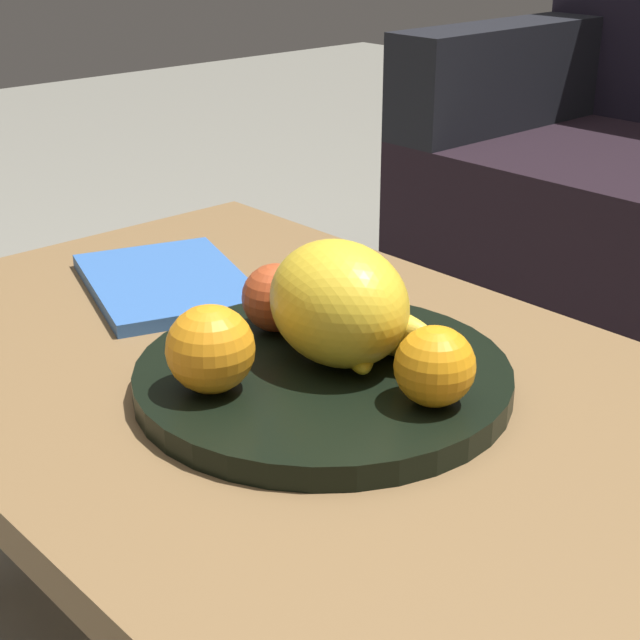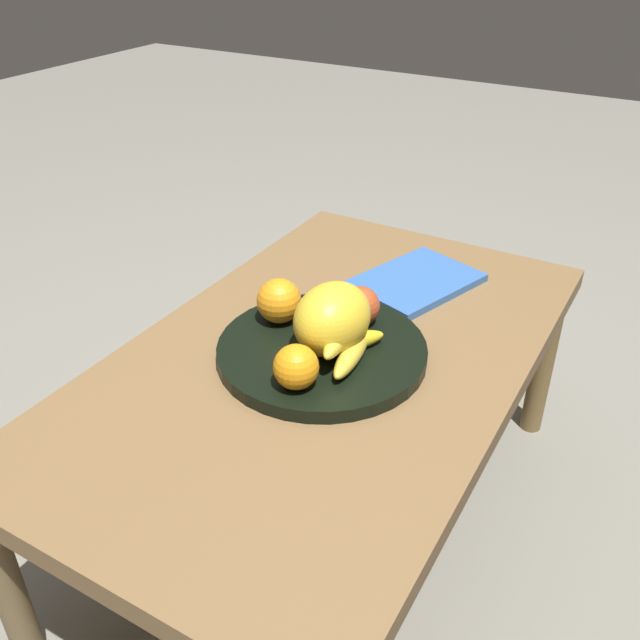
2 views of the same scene
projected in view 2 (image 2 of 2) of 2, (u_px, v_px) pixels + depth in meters
The scene contains 9 objects.
ground_plane at pixel (325, 520), 1.45m from camera, with size 8.00×8.00×0.00m, color slate.
coffee_table at pixel (326, 373), 1.25m from camera, with size 1.11×0.66×0.43m.
fruit_bowl at pixel (320, 350), 1.21m from camera, with size 0.37×0.37×0.03m, color black.
melon_large_front at pixel (332, 318), 1.16m from camera, with size 0.15×0.12×0.12m, color yellow.
orange_front at pixel (296, 367), 1.08m from camera, with size 0.07×0.07×0.07m, color orange.
orange_left at pixel (279, 301), 1.25m from camera, with size 0.08×0.08×0.08m, color orange.
apple_front at pixel (360, 306), 1.25m from camera, with size 0.07×0.07×0.07m, color #B74723.
banana_bunch at pixel (346, 344), 1.16m from camera, with size 0.17×0.12×0.06m.
magazine at pixel (416, 281), 1.44m from camera, with size 0.25×0.18×0.02m, color #3564AF.
Camera 2 is at (0.88, 0.50, 1.12)m, focal length 38.83 mm.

